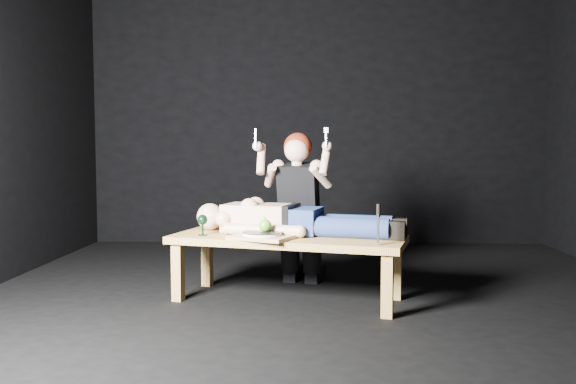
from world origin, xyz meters
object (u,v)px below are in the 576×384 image
at_px(table, 288,268).
at_px(kneeling_woman, 301,206).
at_px(carving_knife, 378,224).
at_px(lying_man, 298,216).
at_px(goblet, 203,225).
at_px(serving_tray, 262,237).

height_order(table, kneeling_woman, kneeling_woman).
bearing_deg(table, carving_knife, -17.94).
xyz_separation_m(lying_man, goblet, (-0.66, -0.09, -0.05)).
xyz_separation_m(table, kneeling_woman, (0.08, 0.53, 0.38)).
xyz_separation_m(kneeling_woman, goblet, (-0.67, -0.53, -0.08)).
bearing_deg(kneeling_woman, serving_tray, -97.26).
relative_size(serving_tray, carving_knife, 1.55).
relative_size(kneeling_woman, goblet, 8.29).
distance_m(table, carving_knife, 0.77).
height_order(serving_tray, carving_knife, carving_knife).
xyz_separation_m(kneeling_woman, serving_tray, (-0.25, -0.67, -0.14)).
bearing_deg(serving_tray, table, 40.34).
relative_size(kneeling_woman, serving_tray, 3.03).
distance_m(serving_tray, goblet, 0.45).
bearing_deg(goblet, carving_knife, -17.67).
xyz_separation_m(lying_man, kneeling_woman, (0.01, 0.44, 0.03)).
bearing_deg(table, serving_tray, -124.74).
bearing_deg(lying_man, serving_tray, -121.11).
xyz_separation_m(table, serving_tray, (-0.17, -0.14, 0.24)).
bearing_deg(carving_knife, goblet, 177.24).
bearing_deg(goblet, table, 0.09).
xyz_separation_m(table, carving_knife, (0.58, -0.37, 0.35)).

